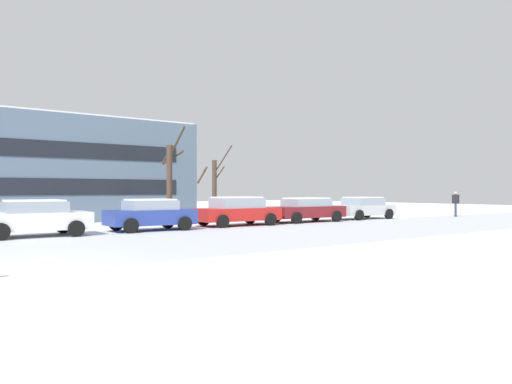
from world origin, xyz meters
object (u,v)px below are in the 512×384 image
pedestrian_crossing (456,202)px  parked_car_maroon (306,209)px  parked_car_blue (151,214)px  parked_car_silver (363,208)px  parked_car_red (237,211)px  parked_car_white (34,218)px

pedestrian_crossing → parked_car_maroon: bearing=170.7°
parked_car_blue → parked_car_silver: 14.77m
parked_car_blue → pedestrian_crossing: (21.99, -1.69, 0.28)m
parked_car_red → parked_car_maroon: bearing=0.9°
pedestrian_crossing → parked_car_white: bearing=176.4°
parked_car_blue → parked_car_maroon: size_ratio=0.84×
parked_car_blue → pedestrian_crossing: 22.06m
parked_car_white → parked_car_blue: bearing=0.1°
parked_car_white → parked_car_silver: 19.70m
parked_car_blue → parked_car_red: bearing=2.5°
parked_car_red → pedestrian_crossing: pedestrian_crossing is taller
parked_car_red → parked_car_silver: (9.85, 0.11, -0.04)m
parked_car_blue → pedestrian_crossing: bearing=-4.4°
pedestrian_crossing → parked_car_silver: bearing=164.4°
parked_car_red → parked_car_silver: 9.85m
parked_car_silver → pedestrian_crossing: bearing=-15.6°
parked_car_white → pedestrian_crossing: pedestrian_crossing is taller
parked_car_white → parked_car_maroon: parked_car_white is taller
parked_car_red → pedestrian_crossing: 17.18m
parked_car_maroon → parked_car_silver: size_ratio=1.11×
parked_car_white → pedestrian_crossing: 26.97m
parked_car_white → parked_car_red: (9.85, 0.23, 0.01)m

